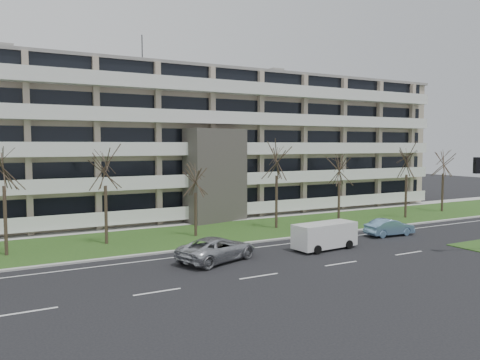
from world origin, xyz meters
TOP-DOWN VIEW (x-y plane):
  - ground at (0.00, 0.00)m, footprint 160.00×160.00m
  - grass_verge at (0.00, 13.00)m, footprint 90.00×10.00m
  - curb at (0.00, 8.00)m, footprint 90.00×0.35m
  - sidewalk at (0.00, 18.50)m, footprint 90.00×2.00m
  - lane_edge_line at (0.00, 6.50)m, footprint 90.00×0.12m
  - apartment_building at (-0.01, 25.32)m, footprint 60.50×15.10m
  - silver_pickup at (-6.56, 4.33)m, footprint 6.16×4.35m
  - blue_sedan at (9.52, 5.19)m, footprint 4.32×1.76m
  - white_van at (1.75, 3.78)m, footprint 5.00×2.33m
  - tree_1 at (-18.49, 12.24)m, footprint 4.22×4.22m
  - tree_2 at (-11.75, 12.79)m, footprint 3.95×3.95m
  - tree_3 at (-4.67, 12.40)m, footprint 3.20×3.20m
  - tree_4 at (3.13, 12.43)m, footprint 4.22×4.22m
  - tree_5 at (9.52, 11.54)m, footprint 3.55×3.55m
  - tree_6 at (17.98, 11.21)m, footprint 3.97×3.97m
  - tree_7 at (25.08, 12.47)m, footprint 3.83×3.83m

SIDE VIEW (x-z plane):
  - ground at x=0.00m, z-range 0.00..0.00m
  - lane_edge_line at x=0.00m, z-range 0.00..0.01m
  - grass_verge at x=0.00m, z-range 0.00..0.06m
  - sidewalk at x=0.00m, z-range 0.00..0.08m
  - curb at x=0.00m, z-range 0.00..0.12m
  - blue_sedan at x=9.52m, z-range 0.00..1.39m
  - silver_pickup at x=-6.56m, z-range 0.00..1.56m
  - white_van at x=1.75m, z-range 0.19..2.07m
  - tree_3 at x=-4.67m, z-range 1.77..8.16m
  - tree_5 at x=9.52m, z-range 1.97..9.07m
  - tree_7 at x=25.08m, z-range 2.12..9.78m
  - tree_2 at x=-11.75m, z-range 2.19..10.09m
  - tree_6 at x=17.98m, z-range 2.20..10.14m
  - tree_1 at x=-18.49m, z-range 2.35..10.79m
  - tree_4 at x=3.13m, z-range 2.35..10.79m
  - apartment_building at x=-0.01m, z-range -1.76..16.99m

